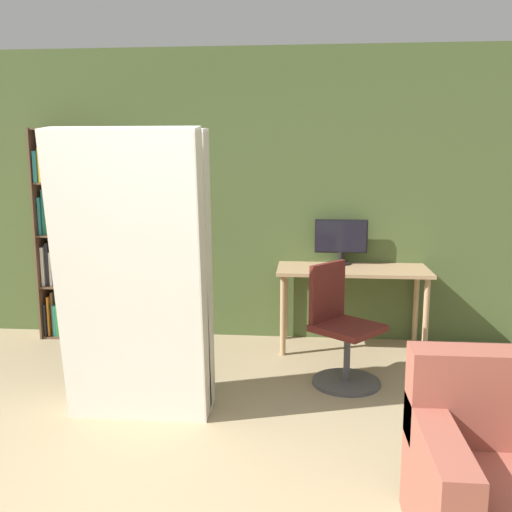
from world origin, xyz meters
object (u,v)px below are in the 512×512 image
bookshelf (67,238)px  mattress_far (141,274)px  monitor (341,239)px  mattress_near (132,280)px  office_chair (342,336)px

bookshelf → mattress_far: bookshelf is taller
monitor → bookshelf: (-2.59, -0.02, -0.02)m
bookshelf → mattress_near: bookshelf is taller
monitor → mattress_far: (-1.41, -1.57, -0.03)m
office_chair → bookshelf: bearing=159.2°
office_chair → mattress_far: (-1.37, -0.58, 0.58)m
office_chair → mattress_near: size_ratio=0.48×
monitor → mattress_near: mattress_near is taller
office_chair → monitor: bearing=87.9°
mattress_far → mattress_near: bearing=-90.0°
mattress_near → mattress_far: (0.00, 0.21, -0.00)m
office_chair → mattress_near: bearing=-150.1°
monitor → bookshelf: size_ratio=0.24×
monitor → office_chair: monitor is taller
mattress_far → office_chair: bearing=23.0°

